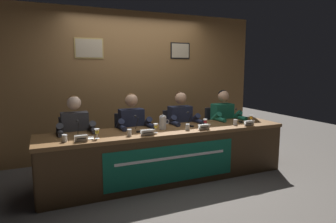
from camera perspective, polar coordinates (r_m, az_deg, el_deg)
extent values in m
plane|color=#4C4742|center=(4.36, 0.00, -12.97)|extent=(12.00, 12.00, 0.00)
cube|color=brown|center=(5.39, -6.12, 5.32)|extent=(4.77, 0.12, 2.60)
cube|color=tan|center=(5.13, -15.28, 11.92)|extent=(0.48, 0.02, 0.34)
cube|color=tan|center=(5.12, -15.26, 11.93)|extent=(0.44, 0.01, 0.30)
cube|color=black|center=(5.65, 2.40, 11.87)|extent=(0.40, 0.02, 0.30)
cube|color=tan|center=(5.64, 2.45, 11.87)|extent=(0.36, 0.01, 0.26)
cube|color=brown|center=(4.15, 0.00, -3.76)|extent=(3.57, 0.75, 0.05)
cube|color=#402A16|center=(3.94, 2.11, -10.02)|extent=(3.51, 0.04, 0.69)
cube|color=#402A16|center=(3.92, -24.38, -10.91)|extent=(0.08, 0.67, 0.69)
cube|color=#402A16|center=(5.17, 17.99, -5.92)|extent=(0.08, 0.67, 0.69)
cube|color=#14664C|center=(3.88, 0.98, -10.30)|extent=(1.84, 0.01, 0.51)
cube|color=white|center=(3.85, 1.01, -9.07)|extent=(1.57, 0.00, 0.04)
cylinder|color=black|center=(4.49, -17.43, -12.54)|extent=(0.44, 0.44, 0.02)
cylinder|color=black|center=(4.42, -17.55, -9.93)|extent=(0.05, 0.05, 0.41)
cube|color=#232328|center=(4.36, -17.68, -7.21)|extent=(0.44, 0.44, 0.03)
cube|color=#232328|center=(4.50, -18.10, -3.67)|extent=(0.40, 0.05, 0.44)
cylinder|color=black|center=(4.08, -18.42, -11.49)|extent=(0.10, 0.10, 0.46)
cylinder|color=black|center=(4.10, -15.58, -11.26)|extent=(0.10, 0.10, 0.46)
cylinder|color=black|center=(4.14, -18.80, -7.16)|extent=(0.13, 0.34, 0.13)
cylinder|color=black|center=(4.16, -16.04, -6.96)|extent=(0.13, 0.34, 0.13)
cube|color=#38383D|center=(4.26, -17.82, -3.36)|extent=(0.36, 0.20, 0.48)
sphere|color=beige|center=(4.18, -18.03, 1.63)|extent=(0.19, 0.19, 0.19)
sphere|color=#593819|center=(4.19, -18.06, 1.85)|extent=(0.17, 0.17, 0.17)
cylinder|color=#38383D|center=(4.14, -20.58, -3.54)|extent=(0.09, 0.30, 0.25)
cylinder|color=#38383D|center=(4.18, -14.83, -3.16)|extent=(0.09, 0.30, 0.25)
cylinder|color=#38383D|center=(3.98, -20.44, -4.01)|extent=(0.07, 0.24, 0.07)
cylinder|color=#38383D|center=(4.03, -14.46, -3.61)|extent=(0.07, 0.24, 0.07)
cube|color=white|center=(3.56, -16.71, -5.13)|extent=(0.15, 0.03, 0.08)
cube|color=white|center=(3.59, -16.78, -5.01)|extent=(0.15, 0.03, 0.08)
cube|color=black|center=(3.55, -16.70, -5.14)|extent=(0.11, 0.01, 0.01)
cylinder|color=white|center=(3.68, -13.75, -5.18)|extent=(0.06, 0.06, 0.00)
cylinder|color=white|center=(3.67, -13.76, -4.73)|extent=(0.01, 0.01, 0.05)
cone|color=white|center=(3.66, -13.80, -3.81)|extent=(0.06, 0.06, 0.06)
cylinder|color=yellow|center=(3.66, -13.79, -3.91)|extent=(0.04, 0.04, 0.04)
cylinder|color=silver|center=(3.63, -19.69, -4.96)|extent=(0.06, 0.06, 0.08)
cylinder|color=silver|center=(3.63, -19.67, -5.22)|extent=(0.05, 0.05, 0.05)
cylinder|color=black|center=(3.74, -17.10, -4.97)|extent=(0.06, 0.06, 0.02)
cylinder|color=black|center=(3.78, -17.28, -3.28)|extent=(0.01, 0.13, 0.18)
sphere|color=#2D2D2D|center=(3.82, -17.45, -1.78)|extent=(0.03, 0.03, 0.03)
cylinder|color=black|center=(4.64, -7.15, -11.52)|extent=(0.44, 0.44, 0.02)
cylinder|color=black|center=(4.57, -7.20, -8.98)|extent=(0.05, 0.05, 0.41)
cube|color=#232328|center=(4.51, -7.25, -6.34)|extent=(0.44, 0.44, 0.03)
cube|color=#232328|center=(4.64, -8.01, -2.94)|extent=(0.40, 0.05, 0.44)
cylinder|color=black|center=(4.22, -7.13, -10.42)|extent=(0.10, 0.10, 0.46)
cylinder|color=black|center=(4.28, -4.52, -10.12)|extent=(0.10, 0.10, 0.46)
cylinder|color=black|center=(4.28, -7.78, -6.26)|extent=(0.13, 0.34, 0.13)
cylinder|color=black|center=(4.34, -5.23, -6.02)|extent=(0.13, 0.34, 0.13)
cube|color=#1E2338|center=(4.41, -7.21, -2.60)|extent=(0.36, 0.20, 0.48)
sphere|color=tan|center=(4.34, -7.23, 2.22)|extent=(0.19, 0.19, 0.19)
sphere|color=#593819|center=(4.35, -7.29, 2.43)|extent=(0.17, 0.17, 0.17)
cylinder|color=#1E2338|center=(4.26, -9.54, -2.78)|extent=(0.09, 0.30, 0.25)
cylinder|color=#1E2338|center=(4.38, -4.20, -2.38)|extent=(0.09, 0.30, 0.25)
cylinder|color=#1E2338|center=(4.11, -8.98, -3.21)|extent=(0.07, 0.24, 0.07)
cylinder|color=#1E2338|center=(4.23, -3.47, -2.77)|extent=(0.07, 0.24, 0.07)
cube|color=white|center=(3.72, -3.97, -4.19)|extent=(0.18, 0.03, 0.08)
cube|color=white|center=(3.75, -4.15, -4.08)|extent=(0.18, 0.03, 0.08)
cube|color=black|center=(3.72, -3.96, -4.20)|extent=(0.12, 0.01, 0.01)
cylinder|color=white|center=(3.90, -2.44, -4.16)|extent=(0.06, 0.06, 0.00)
cylinder|color=white|center=(3.89, -2.44, -3.74)|extent=(0.01, 0.01, 0.05)
cone|color=white|center=(3.88, -2.45, -2.87)|extent=(0.06, 0.06, 0.06)
cylinder|color=yellow|center=(3.88, -2.45, -2.97)|extent=(0.04, 0.04, 0.04)
cylinder|color=silver|center=(3.74, -7.62, -4.13)|extent=(0.06, 0.06, 0.08)
cylinder|color=silver|center=(3.75, -7.61, -4.39)|extent=(0.05, 0.05, 0.05)
cylinder|color=black|center=(3.94, -5.83, -3.95)|extent=(0.06, 0.06, 0.02)
cylinder|color=black|center=(3.98, -6.14, -2.36)|extent=(0.01, 0.13, 0.18)
sphere|color=#2D2D2D|center=(4.02, -6.43, -0.94)|extent=(0.03, 0.03, 0.03)
cylinder|color=black|center=(4.92, 2.16, -10.27)|extent=(0.44, 0.44, 0.02)
cylinder|color=black|center=(4.85, 2.17, -7.87)|extent=(0.05, 0.05, 0.41)
cube|color=#232328|center=(4.80, 2.19, -5.37)|extent=(0.44, 0.44, 0.03)
cube|color=#232328|center=(4.92, 1.18, -2.21)|extent=(0.40, 0.05, 0.44)
cylinder|color=black|center=(4.51, 2.99, -9.12)|extent=(0.10, 0.10, 0.46)
cylinder|color=black|center=(4.60, 5.24, -8.79)|extent=(0.10, 0.10, 0.46)
cylinder|color=black|center=(4.56, 2.17, -5.25)|extent=(0.13, 0.34, 0.13)
cylinder|color=black|center=(4.65, 4.39, -5.00)|extent=(0.13, 0.34, 0.13)
cube|color=#1E2338|center=(4.71, 2.37, -1.84)|extent=(0.36, 0.20, 0.48)
sphere|color=tan|center=(4.64, 2.51, 2.68)|extent=(0.19, 0.19, 0.19)
sphere|color=#331E0F|center=(4.65, 2.43, 2.88)|extent=(0.17, 0.17, 0.17)
cylinder|color=#1E2338|center=(4.53, 0.54, -2.00)|extent=(0.09, 0.30, 0.25)
cylinder|color=#1E2338|center=(4.71, 5.20, -1.61)|extent=(0.09, 0.30, 0.25)
cylinder|color=#1E2338|center=(4.38, 1.41, -2.36)|extent=(0.07, 0.24, 0.07)
cylinder|color=#1E2338|center=(4.57, 6.17, -1.95)|extent=(0.07, 0.24, 0.07)
cube|color=white|center=(4.09, 7.26, -3.08)|extent=(0.16, 0.03, 0.08)
cube|color=white|center=(4.12, 7.01, -2.99)|extent=(0.16, 0.03, 0.08)
cube|color=black|center=(4.09, 7.28, -3.09)|extent=(0.11, 0.01, 0.01)
cylinder|color=white|center=(4.28, 7.31, -3.09)|extent=(0.06, 0.06, 0.00)
cylinder|color=white|center=(4.27, 7.31, -2.70)|extent=(0.01, 0.01, 0.05)
cone|color=white|center=(4.26, 7.33, -1.91)|extent=(0.06, 0.06, 0.06)
cylinder|color=#B21E2D|center=(4.26, 7.33, -2.00)|extent=(0.04, 0.04, 0.04)
cylinder|color=silver|center=(4.07, 3.88, -3.05)|extent=(0.06, 0.06, 0.08)
cylinder|color=silver|center=(4.07, 3.87, -3.29)|extent=(0.05, 0.05, 0.05)
cylinder|color=black|center=(4.29, 4.70, -2.89)|extent=(0.06, 0.06, 0.02)
cylinder|color=black|center=(4.33, 4.32, -1.45)|extent=(0.01, 0.13, 0.18)
sphere|color=#2D2D2D|center=(4.37, 3.94, -0.15)|extent=(0.03, 0.03, 0.03)
cylinder|color=black|center=(5.31, 10.21, -8.97)|extent=(0.44, 0.44, 0.02)
cylinder|color=black|center=(5.25, 10.28, -6.73)|extent=(0.05, 0.05, 0.41)
cube|color=#232328|center=(5.20, 10.34, -4.41)|extent=(0.44, 0.44, 0.03)
cube|color=#232328|center=(5.32, 9.20, -1.52)|extent=(0.40, 0.05, 0.44)
cylinder|color=black|center=(4.92, 11.60, -7.78)|extent=(0.10, 0.10, 0.46)
cylinder|color=black|center=(5.03, 13.48, -7.47)|extent=(0.10, 0.10, 0.46)
cylinder|color=black|center=(4.97, 10.70, -4.26)|extent=(0.13, 0.34, 0.13)
cylinder|color=black|center=(5.08, 12.56, -4.03)|extent=(0.13, 0.34, 0.13)
cube|color=#196047|center=(5.12, 10.62, -1.15)|extent=(0.36, 0.20, 0.48)
sphere|color=tan|center=(5.05, 10.86, 3.01)|extent=(0.19, 0.19, 0.19)
sphere|color=black|center=(5.06, 10.77, 3.20)|extent=(0.17, 0.17, 0.17)
cylinder|color=#196047|center=(4.91, 9.26, -1.27)|extent=(0.09, 0.30, 0.25)
cylinder|color=#196047|center=(5.15, 13.18, -0.93)|extent=(0.09, 0.30, 0.25)
cylinder|color=#196047|center=(4.78, 10.30, -1.58)|extent=(0.07, 0.24, 0.07)
cylinder|color=#196047|center=(5.03, 14.27, -1.22)|extent=(0.07, 0.24, 0.07)
cube|color=white|center=(4.51, 15.82, -2.25)|extent=(0.16, 0.03, 0.08)
cube|color=white|center=(4.54, 15.55, -2.18)|extent=(0.16, 0.03, 0.08)
cube|color=black|center=(4.51, 15.84, -2.26)|extent=(0.11, 0.01, 0.01)
cylinder|color=white|center=(4.77, 16.01, -2.15)|extent=(0.06, 0.06, 0.00)
cylinder|color=white|center=(4.76, 16.02, -1.80)|extent=(0.01, 0.01, 0.05)
cone|color=white|center=(4.75, 16.05, -1.09)|extent=(0.06, 0.06, 0.06)
cylinder|color=orange|center=(4.75, 16.05, -1.16)|extent=(0.04, 0.04, 0.04)
cylinder|color=silver|center=(4.52, 13.10, -2.08)|extent=(0.06, 0.06, 0.08)
cylinder|color=silver|center=(4.53, 13.10, -2.29)|extent=(0.05, 0.05, 0.05)
cylinder|color=black|center=(4.77, 14.08, -1.98)|extent=(0.06, 0.06, 0.02)
cylinder|color=black|center=(4.80, 13.66, -0.68)|extent=(0.01, 0.13, 0.18)
sphere|color=#2D2D2D|center=(4.84, 13.25, 0.48)|extent=(0.03, 0.03, 0.03)
cylinder|color=silver|center=(4.11, -1.04, -2.24)|extent=(0.10, 0.10, 0.18)
cylinder|color=silver|center=(4.10, -1.04, -0.92)|extent=(0.08, 0.09, 0.01)
sphere|color=silver|center=(4.09, -1.04, -0.72)|extent=(0.02, 0.02, 0.02)
torus|color=silver|center=(4.14, -0.17, -2.04)|extent=(0.07, 0.01, 0.07)
cube|color=white|center=(3.70, -16.06, -5.10)|extent=(0.23, 0.18, 0.01)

